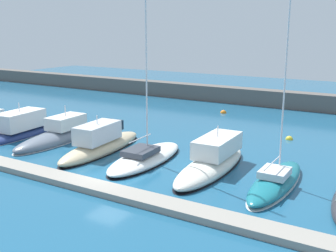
% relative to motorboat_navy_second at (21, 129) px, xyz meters
% --- Properties ---
extents(ground_plane, '(120.00, 120.00, 0.00)m').
position_rel_motorboat_navy_second_xyz_m(ground_plane, '(13.98, -4.70, -0.61)').
color(ground_plane, '#1E567A').
extents(dock_pier, '(45.17, 1.50, 0.39)m').
position_rel_motorboat_navy_second_xyz_m(dock_pier, '(13.98, -6.59, -0.42)').
color(dock_pier, gray).
rests_on(dock_pier, ground_plane).
extents(breakwater_seawall, '(108.00, 2.03, 2.02)m').
position_rel_motorboat_navy_second_xyz_m(breakwater_seawall, '(13.98, 25.77, 0.40)').
color(breakwater_seawall, '#5B5651').
rests_on(breakwater_seawall, ground_plane).
extents(motorboat_navy_second, '(3.69, 10.34, 3.34)m').
position_rel_motorboat_navy_second_xyz_m(motorboat_navy_second, '(0.00, 0.00, 0.00)').
color(motorboat_navy_second, navy).
rests_on(motorboat_navy_second, ground_plane).
extents(motorboat_slate_third, '(3.20, 10.48, 3.36)m').
position_rel_motorboat_navy_second_xyz_m(motorboat_slate_third, '(4.37, 0.69, -0.14)').
color(motorboat_slate_third, slate).
rests_on(motorboat_slate_third, ground_plane).
extents(motorboat_sand_fourth, '(3.31, 10.30, 3.30)m').
position_rel_motorboat_navy_second_xyz_m(motorboat_sand_fourth, '(9.53, -0.12, 0.02)').
color(motorboat_sand_fourth, beige).
rests_on(motorboat_sand_fourth, ground_plane).
extents(sailboat_white_fifth, '(3.33, 8.98, 18.18)m').
position_rel_motorboat_navy_second_xyz_m(sailboat_white_fifth, '(14.04, -0.48, -0.27)').
color(sailboat_white_fifth, white).
rests_on(sailboat_white_fifth, ground_plane).
extents(motorboat_ivory_sixth, '(2.95, 10.03, 3.26)m').
position_rel_motorboat_navy_second_xyz_m(motorboat_ivory_sixth, '(18.98, 0.54, 0.02)').
color(motorboat_ivory_sixth, silver).
rests_on(motorboat_ivory_sixth, ground_plane).
extents(sailboat_teal_seventh, '(2.23, 8.76, 14.21)m').
position_rel_motorboat_navy_second_xyz_m(sailboat_teal_seventh, '(23.68, -0.30, -0.27)').
color(sailboat_teal_seventh, '#19707F').
rests_on(sailboat_teal_seventh, ground_plane).
extents(mooring_buoy_orange, '(0.69, 0.69, 0.69)m').
position_rel_motorboat_navy_second_xyz_m(mooring_buoy_orange, '(11.78, 18.85, -0.61)').
color(mooring_buoy_orange, orange).
rests_on(mooring_buoy_orange, ground_plane).
extents(mooring_buoy_yellow, '(0.63, 0.63, 0.63)m').
position_rel_motorboat_navy_second_xyz_m(mooring_buoy_yellow, '(21.43, 11.19, -0.61)').
color(mooring_buoy_yellow, yellow).
rests_on(mooring_buoy_yellow, ground_plane).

